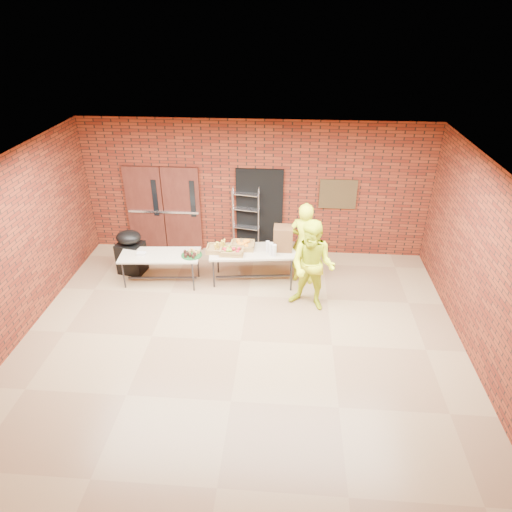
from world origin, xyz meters
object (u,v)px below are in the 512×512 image
(wire_rack, at_px, (246,222))
(table_left, at_px, (160,257))
(volunteer_woman, at_px, (304,244))
(table_right, at_px, (253,253))
(coffee_dispenser, at_px, (283,238))
(volunteer_man, at_px, (312,266))
(covered_grill, at_px, (131,252))

(wire_rack, height_order, table_left, wire_rack)
(table_left, height_order, volunteer_woman, volunteer_woman)
(table_right, xyz_separation_m, coffee_dispenser, (0.62, 0.11, 0.33))
(volunteer_man, bearing_deg, table_left, -170.55)
(covered_grill, xyz_separation_m, volunteer_man, (3.99, -1.07, 0.43))
(volunteer_woman, relative_size, volunteer_man, 0.98)
(table_right, height_order, volunteer_woman, volunteer_woman)
(wire_rack, height_order, table_right, wire_rack)
(wire_rack, bearing_deg, covered_grill, -145.25)
(volunteer_woman, distance_m, volunteer_man, 0.98)
(covered_grill, relative_size, volunteer_man, 0.54)
(table_right, xyz_separation_m, covered_grill, (-2.78, 0.21, -0.19))
(table_right, bearing_deg, volunteer_man, -42.08)
(table_left, distance_m, volunteer_man, 3.28)
(volunteer_man, bearing_deg, table_right, 165.90)
(table_left, xyz_separation_m, volunteer_woman, (3.06, 0.30, 0.29))
(wire_rack, distance_m, table_left, 2.26)
(table_left, relative_size, table_right, 0.90)
(table_left, height_order, coffee_dispenser, coffee_dispenser)
(volunteer_woman, bearing_deg, coffee_dispenser, 15.45)
(table_left, xyz_separation_m, covered_grill, (-0.79, 0.41, -0.13))
(table_right, distance_m, volunteer_woman, 1.10)
(coffee_dispenser, distance_m, volunteer_woman, 0.46)
(wire_rack, xyz_separation_m, table_left, (-1.71, -1.46, -0.21))
(wire_rack, bearing_deg, volunteer_man, -43.19)
(coffee_dispenser, xyz_separation_m, covered_grill, (-3.40, 0.10, -0.52))
(table_right, relative_size, covered_grill, 1.90)
(wire_rack, distance_m, volunteer_man, 2.60)
(covered_grill, height_order, volunteer_woman, volunteer_woman)
(wire_rack, relative_size, table_left, 0.97)
(table_left, relative_size, covered_grill, 1.71)
(wire_rack, xyz_separation_m, volunteer_man, (1.49, -2.13, 0.10))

